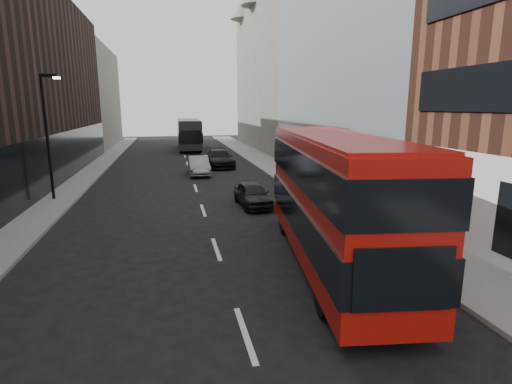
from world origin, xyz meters
TOP-DOWN VIEW (x-y plane):
  - sidewalk_right at (7.50, 25.00)m, footprint 3.00×80.00m
  - sidewalk_left at (-8.00, 25.00)m, footprint 2.00×80.00m
  - building_modern_block at (11.47, 21.00)m, footprint 5.03×22.00m
  - building_victorian at (11.38, 44.00)m, footprint 6.50×24.00m
  - building_left_mid at (-11.50, 30.00)m, footprint 5.00×24.00m
  - building_left_far at (-11.50, 52.00)m, footprint 5.00×20.00m
  - street_lamp at (-8.22, 18.00)m, footprint 1.06×0.22m
  - red_bus at (3.74, 5.75)m, footprint 4.09×11.32m
  - grey_bus at (0.87, 45.18)m, footprint 2.89×11.76m
  - car_a at (2.77, 14.39)m, footprint 1.77×3.96m
  - car_b at (0.63, 25.52)m, footprint 1.59×4.50m
  - car_c at (2.79, 29.36)m, footprint 2.46×5.43m

SIDE VIEW (x-z plane):
  - sidewalk_right at x=7.50m, z-range 0.00..0.15m
  - sidewalk_left at x=-8.00m, z-range 0.00..0.15m
  - car_a at x=2.77m, z-range 0.00..1.32m
  - car_b at x=0.63m, z-range 0.00..1.48m
  - car_c at x=2.79m, z-range 0.00..1.54m
  - grey_bus at x=0.87m, z-range 0.13..3.91m
  - red_bus at x=3.74m, z-range 0.25..4.74m
  - street_lamp at x=-8.22m, z-range 0.68..7.68m
  - building_left_far at x=-11.50m, z-range 0.00..13.00m
  - building_left_mid at x=-11.50m, z-range 0.00..14.00m
  - building_victorian at x=11.38m, z-range -0.84..20.16m
  - building_modern_block at x=11.47m, z-range -0.10..19.90m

